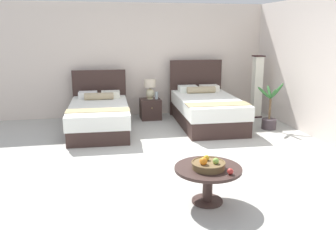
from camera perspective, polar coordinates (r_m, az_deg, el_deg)
The scene contains 13 objects.
ground_plane at distance 5.86m, azimuth 0.88°, elevation -6.83°, with size 9.46×9.96×0.02m, color #B2B1A8.
wall_back at distance 8.66m, azimuth -3.67°, elevation 8.71°, with size 9.46×0.12×2.62m, color beige.
wall_side_right at distance 7.12m, azimuth 24.04°, elevation 6.57°, with size 0.12×5.56×2.62m, color silver.
bed_near_window at distance 7.45m, azimuth -10.86°, elevation -0.09°, with size 1.26×2.20×1.13m.
bed_near_corner at distance 7.80m, azimuth 6.13°, elevation 0.93°, with size 1.32×2.26×1.32m.
nightstand at distance 8.30m, azimuth -2.82°, elevation 0.98°, with size 0.46×0.48×0.46m.
table_lamp at distance 8.23m, azimuth -2.88°, elevation 4.36°, with size 0.26×0.26×0.44m.
vase at distance 8.22m, azimuth -1.84°, elevation 3.13°, with size 0.07×0.07×0.17m.
coffee_table at distance 4.32m, azimuth 6.36°, elevation -9.51°, with size 0.79×0.79×0.44m.
fruit_bowl at distance 4.22m, azimuth 6.42°, elevation -7.82°, with size 0.40×0.40×0.16m.
loose_apple at distance 4.10m, azimuth 9.86°, elevation -8.82°, with size 0.07×0.07×0.07m.
floor_lamp_corner at distance 8.63m, azimuth 13.93°, elevation 4.38°, with size 0.24×0.24×1.44m.
potted_palm at distance 7.72m, azimuth 15.79°, elevation -0.26°, with size 0.64×0.50×0.97m.
Camera 1 is at (-1.19, -5.37, 2.01)m, focal length 38.38 mm.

